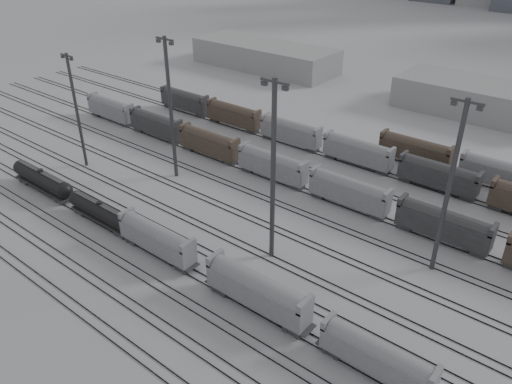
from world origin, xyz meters
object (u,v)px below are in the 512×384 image
Objects in this scene: tank_car_b at (101,212)px; light_mast_a at (76,109)px; tank_car_a at (42,179)px; hopper_car_b at (258,290)px; hopper_car_c at (377,356)px; hopper_car_a at (157,237)px; light_mast_c at (273,170)px.

light_mast_a is at bearing 151.42° from tank_car_b.
tank_car_a is at bearing -73.88° from light_mast_a.
hopper_car_b reaches higher than hopper_car_c.
hopper_car_a is at bearing -0.00° from tank_car_b.
hopper_car_b reaches higher than hopper_car_a.
hopper_car_c is (36.72, 0.00, -0.20)m from hopper_car_a.
hopper_car_c is at bearing 0.00° from hopper_car_a.
light_mast_a is (-35.44, 11.61, 9.18)m from hopper_car_a.
tank_car_b is 1.20× the size of hopper_car_c.
light_mast_a is at bearing 161.86° from hopper_car_a.
hopper_car_a is 0.52× the size of light_mast_c.
hopper_car_a is (14.13, -0.00, 0.86)m from tank_car_b.
tank_car_a is 32.09m from hopper_car_a.
light_mast_c reaches higher than light_mast_a.
light_mast_c is (45.86, 10.76, 12.31)m from tank_car_a.
tank_car_a is at bearing -166.79° from light_mast_c.
tank_car_b is at bearing 0.00° from tank_car_a.
hopper_car_b is 17.13m from hopper_car_c.
hopper_car_c is 27.98m from light_mast_c.
hopper_car_b is at bearing -0.00° from tank_car_b.
tank_car_b is 14.15m from hopper_car_a.
hopper_car_c reaches higher than tank_car_a.
light_mast_c reaches higher than hopper_car_a.
light_mast_a is at bearing 168.09° from hopper_car_b.
hopper_car_a is 21.01m from light_mast_c.
tank_car_b is 1.13× the size of hopper_car_a.
hopper_car_b is 0.67× the size of light_mast_a.
tank_car_a reaches higher than tank_car_b.
hopper_car_c is at bearing 0.00° from tank_car_a.
light_mast_a reaches higher than hopper_car_c.
light_mast_c is (13.77, 10.76, 11.66)m from hopper_car_a.
hopper_car_a reaches higher than tank_car_a.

